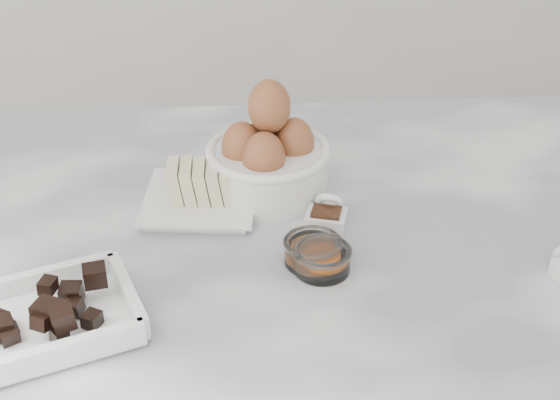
{
  "coord_description": "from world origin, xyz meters",
  "views": [
    {
      "loc": [
        -0.04,
        -0.8,
        1.5
      ],
      "look_at": [
        0.02,
        0.03,
        0.98
      ],
      "focal_mm": 50.0,
      "sensor_mm": 36.0,
      "label": 1
    }
  ],
  "objects_px": {
    "honey_bowl": "(313,251)",
    "egg_bowl": "(268,157)",
    "vanilla_spoon": "(327,214)",
    "sugar_ramekin": "(272,159)",
    "butter_plate": "(198,191)",
    "chocolate_dish": "(48,315)",
    "zest_bowl": "(322,258)"
  },
  "relations": [
    {
      "from": "honey_bowl",
      "to": "egg_bowl",
      "type": "bearing_deg",
      "value": 104.38
    },
    {
      "from": "honey_bowl",
      "to": "vanilla_spoon",
      "type": "relative_size",
      "value": 1.0
    },
    {
      "from": "egg_bowl",
      "to": "vanilla_spoon",
      "type": "relative_size",
      "value": 2.39
    },
    {
      "from": "sugar_ramekin",
      "to": "egg_bowl",
      "type": "bearing_deg",
      "value": -99.35
    },
    {
      "from": "butter_plate",
      "to": "vanilla_spoon",
      "type": "bearing_deg",
      "value": -17.74
    },
    {
      "from": "chocolate_dish",
      "to": "zest_bowl",
      "type": "relative_size",
      "value": 3.15
    },
    {
      "from": "butter_plate",
      "to": "honey_bowl",
      "type": "relative_size",
      "value": 2.26
    },
    {
      "from": "honey_bowl",
      "to": "zest_bowl",
      "type": "relative_size",
      "value": 1.02
    },
    {
      "from": "sugar_ramekin",
      "to": "zest_bowl",
      "type": "bearing_deg",
      "value": -79.08
    },
    {
      "from": "honey_bowl",
      "to": "chocolate_dish",
      "type": "bearing_deg",
      "value": -160.4
    },
    {
      "from": "egg_bowl",
      "to": "vanilla_spoon",
      "type": "bearing_deg",
      "value": -50.59
    },
    {
      "from": "sugar_ramekin",
      "to": "honey_bowl",
      "type": "relative_size",
      "value": 1.0
    },
    {
      "from": "sugar_ramekin",
      "to": "vanilla_spoon",
      "type": "xyz_separation_m",
      "value": [
        0.06,
        -0.13,
        -0.01
      ]
    },
    {
      "from": "sugar_ramekin",
      "to": "chocolate_dish",
      "type": "bearing_deg",
      "value": -128.64
    },
    {
      "from": "honey_bowl",
      "to": "zest_bowl",
      "type": "height_order",
      "value": "same"
    },
    {
      "from": "vanilla_spoon",
      "to": "butter_plate",
      "type": "bearing_deg",
      "value": 162.26
    },
    {
      "from": "butter_plate",
      "to": "sugar_ramekin",
      "type": "bearing_deg",
      "value": 37.71
    },
    {
      "from": "butter_plate",
      "to": "honey_bowl",
      "type": "bearing_deg",
      "value": -44.36
    },
    {
      "from": "chocolate_dish",
      "to": "butter_plate",
      "type": "distance_m",
      "value": 0.28
    },
    {
      "from": "sugar_ramekin",
      "to": "honey_bowl",
      "type": "xyz_separation_m",
      "value": [
        0.04,
        -0.22,
        -0.01
      ]
    },
    {
      "from": "butter_plate",
      "to": "vanilla_spoon",
      "type": "relative_size",
      "value": 2.27
    },
    {
      "from": "egg_bowl",
      "to": "vanilla_spoon",
      "type": "distance_m",
      "value": 0.12
    },
    {
      "from": "sugar_ramekin",
      "to": "zest_bowl",
      "type": "height_order",
      "value": "sugar_ramekin"
    },
    {
      "from": "chocolate_dish",
      "to": "butter_plate",
      "type": "height_order",
      "value": "butter_plate"
    },
    {
      "from": "honey_bowl",
      "to": "vanilla_spoon",
      "type": "xyz_separation_m",
      "value": [
        0.03,
        0.08,
        -0.0
      ]
    },
    {
      "from": "chocolate_dish",
      "to": "butter_plate",
      "type": "relative_size",
      "value": 1.37
    },
    {
      "from": "sugar_ramekin",
      "to": "vanilla_spoon",
      "type": "bearing_deg",
      "value": -64.83
    },
    {
      "from": "honey_bowl",
      "to": "vanilla_spoon",
      "type": "distance_m",
      "value": 0.09
    },
    {
      "from": "sugar_ramekin",
      "to": "vanilla_spoon",
      "type": "distance_m",
      "value": 0.15
    },
    {
      "from": "egg_bowl",
      "to": "butter_plate",
      "type": "bearing_deg",
      "value": -161.22
    },
    {
      "from": "butter_plate",
      "to": "sugar_ramekin",
      "type": "xyz_separation_m",
      "value": [
        0.1,
        0.08,
        0.0
      ]
    },
    {
      "from": "vanilla_spoon",
      "to": "honey_bowl",
      "type": "bearing_deg",
      "value": -108.23
    }
  ]
}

